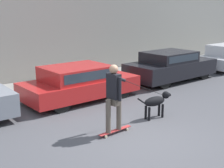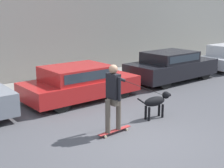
% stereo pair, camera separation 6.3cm
% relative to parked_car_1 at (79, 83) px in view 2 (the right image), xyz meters
% --- Properties ---
extents(ground_plane, '(36.00, 36.00, 0.00)m').
position_rel_parked_car_1_xyz_m(ground_plane, '(-0.74, -3.64, -0.59)').
color(ground_plane, '#47474C').
extents(back_wall, '(32.00, 0.30, 3.87)m').
position_rel_parked_car_1_xyz_m(back_wall, '(-0.74, 3.58, 1.35)').
color(back_wall, gray).
rests_on(back_wall, ground_plane).
extents(sidewalk_curb, '(30.00, 2.30, 0.11)m').
position_rel_parked_car_1_xyz_m(sidewalk_curb, '(-0.74, 2.26, -0.54)').
color(sidewalk_curb, gray).
rests_on(sidewalk_curb, ground_plane).
extents(parked_car_1, '(4.02, 1.88, 1.19)m').
position_rel_parked_car_1_xyz_m(parked_car_1, '(0.00, 0.00, 0.00)').
color(parked_car_1, black).
rests_on(parked_car_1, ground_plane).
extents(parked_car_2, '(4.26, 1.85, 1.29)m').
position_rel_parked_car_1_xyz_m(parked_car_2, '(4.67, 0.00, 0.05)').
color(parked_car_2, black).
rests_on(parked_car_2, ground_plane).
extents(dog, '(1.20, 0.33, 0.74)m').
position_rel_parked_car_1_xyz_m(dog, '(0.74, -2.92, -0.10)').
color(dog, black).
rests_on(dog, ground_plane).
extents(skateboarder, '(2.51, 0.52, 1.77)m').
position_rel_parked_car_1_xyz_m(skateboarder, '(-0.94, -3.09, 0.43)').
color(skateboarder, beige).
rests_on(skateboarder, ground_plane).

